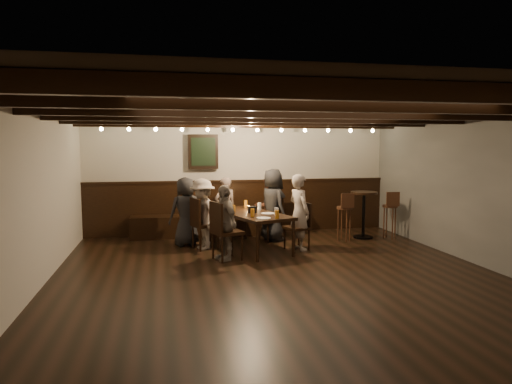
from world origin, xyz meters
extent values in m
plane|color=black|center=(0.00, 0.00, 0.00)|extent=(7.00, 7.00, 0.00)
plane|color=black|center=(0.00, 0.00, 2.40)|extent=(7.00, 7.00, 0.00)
plane|color=beige|center=(0.00, 3.50, 1.20)|extent=(6.50, 0.00, 6.50)
plane|color=#555552|center=(3.25, 0.00, 1.20)|extent=(0.00, 7.00, 7.00)
plane|color=beige|center=(-3.25, 0.00, 1.20)|extent=(0.00, 7.00, 7.00)
cube|color=black|center=(0.00, 3.46, 0.55)|extent=(6.50, 0.08, 1.10)
cube|color=black|center=(-0.80, 3.20, 0.23)|extent=(3.00, 0.45, 0.45)
cube|color=black|center=(-0.80, 3.40, 1.75)|extent=(0.62, 0.12, 0.72)
cube|color=black|center=(-0.80, 3.33, 1.75)|extent=(0.50, 0.02, 0.58)
cube|color=black|center=(0.00, -2.90, 2.31)|extent=(6.50, 0.10, 0.16)
cube|color=black|center=(0.00, -1.74, 2.31)|extent=(6.50, 0.10, 0.16)
cube|color=black|center=(0.00, -0.58, 2.31)|extent=(6.50, 0.10, 0.16)
cube|color=black|center=(0.00, 0.58, 2.31)|extent=(6.50, 0.10, 0.16)
cube|color=black|center=(0.00, 1.74, 2.31)|extent=(6.50, 0.10, 0.16)
cube|color=black|center=(0.00, 2.90, 2.31)|extent=(6.50, 0.10, 0.16)
sphere|color=#FFE099|center=(-2.75, 2.88, 2.19)|extent=(0.07, 0.07, 0.07)
sphere|color=#FFE099|center=(-1.38, 2.88, 2.19)|extent=(0.07, 0.07, 0.07)
sphere|color=#FFE099|center=(0.00, 2.88, 2.19)|extent=(0.07, 0.07, 0.07)
sphere|color=#FFE099|center=(1.38, 2.88, 2.19)|extent=(0.07, 0.07, 0.07)
sphere|color=#FFE099|center=(2.75, 2.88, 2.19)|extent=(0.07, 0.07, 0.07)
cube|color=black|center=(-0.09, 1.84, 0.65)|extent=(1.34, 1.97, 0.05)
cylinder|color=black|center=(-0.15, 0.92, 0.31)|extent=(0.05, 0.05, 0.62)
cylinder|color=black|center=(-0.69, 2.53, 0.31)|extent=(0.05, 0.05, 0.62)
cylinder|color=black|center=(0.51, 1.14, 0.31)|extent=(0.05, 0.05, 0.62)
cylinder|color=black|center=(-0.02, 2.75, 0.31)|extent=(0.05, 0.05, 0.62)
cube|color=black|center=(-0.89, 2.04, 0.44)|extent=(0.54, 0.54, 0.05)
cube|color=black|center=(-1.08, 1.98, 0.70)|extent=(0.17, 0.42, 0.47)
cube|color=black|center=(-0.61, 1.19, 0.46)|extent=(0.56, 0.56, 0.05)
cube|color=black|center=(-0.80, 1.13, 0.73)|extent=(0.18, 0.43, 0.48)
cube|color=black|center=(0.43, 2.49, 0.41)|extent=(0.50, 0.50, 0.05)
cube|color=black|center=(0.60, 2.54, 0.65)|extent=(0.16, 0.39, 0.43)
cube|color=black|center=(0.72, 1.63, 0.40)|extent=(0.49, 0.49, 0.05)
cube|color=black|center=(0.89, 1.69, 0.64)|extent=(0.16, 0.38, 0.43)
imported|color=#232426|center=(-1.23, 2.41, 0.65)|extent=(0.73, 0.59, 1.29)
imported|color=slate|center=(-0.42, 2.83, 0.63)|extent=(0.53, 0.43, 1.26)
imported|color=#4C271A|center=(0.48, 2.98, 0.61)|extent=(0.71, 0.63, 1.22)
imported|color=#9F9387|center=(-0.94, 2.03, 0.64)|extent=(0.72, 0.94, 1.29)
imported|color=gray|center=(-0.66, 1.17, 0.62)|extent=(0.52, 0.79, 1.25)
imported|color=black|center=(0.48, 2.50, 0.71)|extent=(0.65, 0.80, 1.43)
imported|color=#A6998C|center=(0.77, 1.65, 0.69)|extent=(0.47, 0.58, 1.37)
cylinder|color=#BF7219|center=(-0.57, 2.41, 0.75)|extent=(0.07, 0.07, 0.14)
cylinder|color=#BF7219|center=(-0.06, 2.53, 0.75)|extent=(0.07, 0.07, 0.14)
cylinder|color=#BF7219|center=(-0.40, 1.84, 0.75)|extent=(0.07, 0.07, 0.14)
cylinder|color=silver|center=(0.13, 2.12, 0.75)|extent=(0.07, 0.07, 0.14)
cylinder|color=#BF7219|center=(-0.15, 1.34, 0.75)|extent=(0.07, 0.07, 0.14)
cylinder|color=silver|center=(0.28, 1.38, 0.75)|extent=(0.07, 0.07, 0.14)
cylinder|color=#BF7219|center=(0.21, 1.09, 0.75)|extent=(0.07, 0.07, 0.14)
cylinder|color=white|center=(-0.01, 1.13, 0.68)|extent=(0.24, 0.24, 0.01)
cylinder|color=white|center=(0.18, 1.61, 0.68)|extent=(0.24, 0.24, 0.01)
cube|color=black|center=(-0.07, 1.79, 0.74)|extent=(0.15, 0.10, 0.12)
cylinder|color=beige|center=(-0.07, 2.16, 0.70)|extent=(0.05, 0.05, 0.05)
cylinder|color=black|center=(2.35, 2.37, 0.02)|extent=(0.39, 0.39, 0.04)
cylinder|color=black|center=(2.35, 2.37, 0.46)|extent=(0.06, 0.06, 0.89)
cylinder|color=black|center=(2.35, 2.37, 0.93)|extent=(0.54, 0.54, 0.04)
cylinder|color=#391F12|center=(1.85, 2.17, 0.66)|extent=(0.30, 0.30, 0.04)
cube|color=#391F12|center=(1.85, 2.02, 0.82)|extent=(0.27, 0.03, 0.29)
cylinder|color=#391F12|center=(2.85, 2.22, 0.66)|extent=(0.30, 0.30, 0.04)
cube|color=#391F12|center=(2.83, 2.08, 0.82)|extent=(0.27, 0.06, 0.29)
camera|label=1|loc=(-1.63, -6.17, 1.91)|focal=32.00mm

